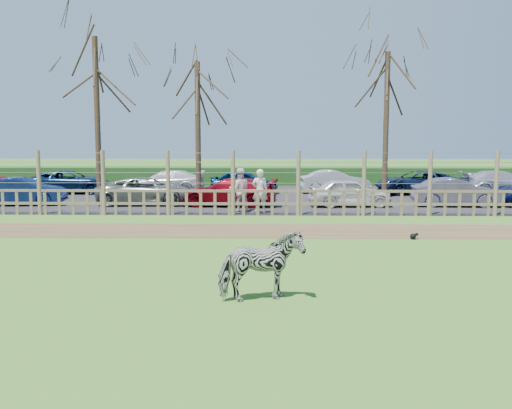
{
  "coord_description": "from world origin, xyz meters",
  "views": [
    {
      "loc": [
        1.35,
        -13.72,
        3.09
      ],
      "look_at": [
        1.0,
        2.5,
        1.1
      ],
      "focal_mm": 40.0,
      "sensor_mm": 36.0,
      "label": 1
    }
  ],
  "objects_px": {
    "car_5": "(456,192)",
    "car_4": "(350,192)",
    "visitor_a": "(260,191)",
    "car_9": "(166,182)",
    "tree_right": "(387,89)",
    "car_8": "(70,182)",
    "tree_mid": "(198,97)",
    "car_1": "(22,191)",
    "car_13": "(501,182)",
    "car_12": "(417,182)",
    "crow": "(413,236)",
    "visitor_b": "(240,190)",
    "tree_left": "(96,79)",
    "zebra": "(261,266)",
    "car_2": "(146,191)",
    "car_10": "(244,182)",
    "car_11": "(335,182)",
    "car_3": "(229,192)"
  },
  "relations": [
    {
      "from": "car_5",
      "to": "car_4",
      "type": "bearing_deg",
      "value": 94.33
    },
    {
      "from": "visitor_a",
      "to": "car_9",
      "type": "bearing_deg",
      "value": -47.08
    },
    {
      "from": "tree_right",
      "to": "car_8",
      "type": "xyz_separation_m",
      "value": [
        -16.07,
        1.83,
        -4.6
      ]
    },
    {
      "from": "car_8",
      "to": "tree_mid",
      "type": "bearing_deg",
      "value": -115.28
    },
    {
      "from": "tree_right",
      "to": "car_1",
      "type": "height_order",
      "value": "tree_right"
    },
    {
      "from": "car_9",
      "to": "car_13",
      "type": "distance_m",
      "value": 17.46
    },
    {
      "from": "car_8",
      "to": "car_12",
      "type": "bearing_deg",
      "value": -96.96
    },
    {
      "from": "crow",
      "to": "car_9",
      "type": "distance_m",
      "value": 16.18
    },
    {
      "from": "visitor_b",
      "to": "car_12",
      "type": "height_order",
      "value": "visitor_b"
    },
    {
      "from": "car_9",
      "to": "car_12",
      "type": "relative_size",
      "value": 0.96
    },
    {
      "from": "tree_left",
      "to": "car_12",
      "type": "relative_size",
      "value": 1.82
    },
    {
      "from": "car_4",
      "to": "zebra",
      "type": "bearing_deg",
      "value": 161.44
    },
    {
      "from": "car_5",
      "to": "car_12",
      "type": "xyz_separation_m",
      "value": [
        -0.34,
        5.09,
        0.0
      ]
    },
    {
      "from": "tree_mid",
      "to": "car_4",
      "type": "bearing_deg",
      "value": -22.88
    },
    {
      "from": "car_4",
      "to": "car_13",
      "type": "xyz_separation_m",
      "value": [
        8.57,
        5.33,
        0.0
      ]
    },
    {
      "from": "car_12",
      "to": "car_13",
      "type": "relative_size",
      "value": 1.04
    },
    {
      "from": "car_2",
      "to": "car_10",
      "type": "height_order",
      "value": "same"
    },
    {
      "from": "tree_mid",
      "to": "car_9",
      "type": "height_order",
      "value": "tree_mid"
    },
    {
      "from": "crow",
      "to": "car_9",
      "type": "height_order",
      "value": "car_9"
    },
    {
      "from": "tree_mid",
      "to": "car_12",
      "type": "distance_m",
      "value": 12.07
    },
    {
      "from": "car_4",
      "to": "car_11",
      "type": "bearing_deg",
      "value": -4.25
    },
    {
      "from": "car_10",
      "to": "tree_left",
      "type": "bearing_deg",
      "value": 125.7
    },
    {
      "from": "zebra",
      "to": "car_3",
      "type": "relative_size",
      "value": 0.38
    },
    {
      "from": "car_4",
      "to": "tree_left",
      "type": "bearing_deg",
      "value": 76.55
    },
    {
      "from": "visitor_b",
      "to": "car_1",
      "type": "distance_m",
      "value": 9.77
    },
    {
      "from": "car_1",
      "to": "car_10",
      "type": "bearing_deg",
      "value": -68.0
    },
    {
      "from": "visitor_a",
      "to": "car_3",
      "type": "bearing_deg",
      "value": -48.8
    },
    {
      "from": "crow",
      "to": "car_2",
      "type": "bearing_deg",
      "value": 140.27
    },
    {
      "from": "visitor_b",
      "to": "car_5",
      "type": "xyz_separation_m",
      "value": [
        9.19,
        1.87,
        -0.26
      ]
    },
    {
      "from": "tree_mid",
      "to": "car_3",
      "type": "distance_m",
      "value": 5.36
    },
    {
      "from": "tree_mid",
      "to": "car_5",
      "type": "distance_m",
      "value": 12.46
    },
    {
      "from": "tree_right",
      "to": "car_11",
      "type": "xyz_separation_m",
      "value": [
        -2.13,
        2.3,
        -4.6
      ]
    },
    {
      "from": "car_11",
      "to": "car_12",
      "type": "bearing_deg",
      "value": -99.64
    },
    {
      "from": "zebra",
      "to": "car_4",
      "type": "bearing_deg",
      "value": -33.38
    },
    {
      "from": "tree_mid",
      "to": "car_11",
      "type": "relative_size",
      "value": 1.87
    },
    {
      "from": "tree_right",
      "to": "car_2",
      "type": "height_order",
      "value": "tree_right"
    },
    {
      "from": "zebra",
      "to": "crow",
      "type": "xyz_separation_m",
      "value": [
        4.46,
        6.4,
        -0.56
      ]
    },
    {
      "from": "car_1",
      "to": "car_13",
      "type": "bearing_deg",
      "value": -84.09
    },
    {
      "from": "car_2",
      "to": "car_9",
      "type": "bearing_deg",
      "value": -2.24
    },
    {
      "from": "visitor_a",
      "to": "car_1",
      "type": "relative_size",
      "value": 0.47
    },
    {
      "from": "tree_left",
      "to": "tree_mid",
      "type": "bearing_deg",
      "value": 12.53
    },
    {
      "from": "car_10",
      "to": "car_11",
      "type": "height_order",
      "value": "same"
    },
    {
      "from": "car_9",
      "to": "tree_left",
      "type": "bearing_deg",
      "value": -36.7
    },
    {
      "from": "visitor_a",
      "to": "car_13",
      "type": "bearing_deg",
      "value": -140.03
    },
    {
      "from": "car_5",
      "to": "car_11",
      "type": "relative_size",
      "value": 1.0
    },
    {
      "from": "car_9",
      "to": "car_1",
      "type": "bearing_deg",
      "value": -47.18
    },
    {
      "from": "zebra",
      "to": "visitor_b",
      "type": "distance_m",
      "value": 12.28
    },
    {
      "from": "zebra",
      "to": "car_4",
      "type": "height_order",
      "value": "zebra"
    },
    {
      "from": "visitor_a",
      "to": "car_8",
      "type": "distance_m",
      "value": 12.49
    },
    {
      "from": "visitor_a",
      "to": "tree_left",
      "type": "bearing_deg",
      "value": -19.26
    }
  ]
}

